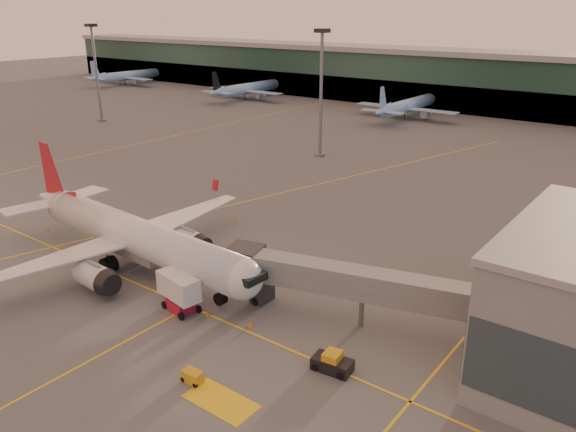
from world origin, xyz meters
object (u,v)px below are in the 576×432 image
Objects in this scene: pushback_tug at (332,363)px; gpu_cart at (193,377)px; catering_truck at (179,290)px; main_airplane at (132,236)px.

gpu_cart is at bearing -141.83° from pushback_tug.
pushback_tug is (8.36, 8.37, 0.21)m from gpu_cart.
catering_truck is 1.48× the size of pushback_tug.
gpu_cart is (21.78, -11.31, -3.58)m from main_airplane.
main_airplane is 12.72m from catering_truck.
catering_truck is at bearing 175.58° from pushback_tug.
catering_truck reaches higher than gpu_cart.
main_airplane reaches higher than gpu_cart.
catering_truck is (12.03, -3.71, -1.86)m from main_airplane.
gpu_cart is 0.50× the size of pushback_tug.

